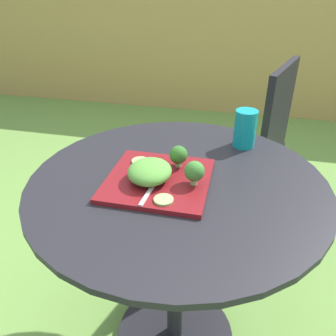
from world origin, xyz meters
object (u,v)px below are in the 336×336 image
patio_chair (251,139)px  drinking_glass (245,131)px  salad_plate (158,180)px  fork (153,186)px

patio_chair → drinking_glass: 0.59m
salad_plate → drinking_glass: drinking_glass is taller
patio_chair → salad_plate: bearing=-108.1°
patio_chair → fork: patio_chair is taller
salad_plate → fork: bearing=-93.1°
drinking_glass → fork: (-0.22, -0.33, -0.04)m
salad_plate → fork: 0.05m
salad_plate → fork: (-0.00, -0.05, 0.01)m
salad_plate → drinking_glass: size_ratio=2.26×
drinking_glass → fork: 0.40m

